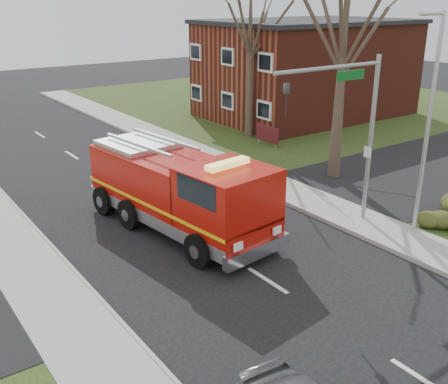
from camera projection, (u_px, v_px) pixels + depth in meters
ground at (267, 280)px, 17.38m from camera, size 120.00×120.00×0.00m
sidewalk_right at (387, 232)px, 20.74m from camera, size 2.40×80.00×0.15m
sidewalk_left at (89, 347)px, 13.97m from camera, size 2.40×80.00×0.15m
brick_building at (307, 68)px, 40.17m from camera, size 15.40×10.40×7.25m
health_center_sign at (267, 134)px, 32.31m from camera, size 0.12×2.00×1.40m
bare_tree_near at (345, 29)px, 24.53m from camera, size 6.00×6.00×12.00m
bare_tree_far at (250, 37)px, 32.52m from camera, size 5.25×5.25×10.50m
traffic_signal_mast at (351, 114)px, 19.71m from camera, size 5.29×0.18×6.80m
streetlight_pole at (428, 121)px, 19.30m from camera, size 1.48×0.16×8.40m
fire_engine at (181, 193)px, 20.64m from camera, size 4.17×9.01×3.51m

